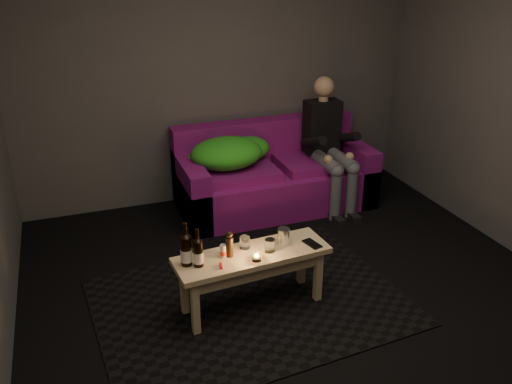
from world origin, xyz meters
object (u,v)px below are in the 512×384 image
Objects in this scene: beer_bottle_a at (186,250)px; beer_bottle_b at (198,252)px; person at (328,142)px; sofa at (273,177)px; steel_cup at (284,236)px; coffee_table at (252,263)px.

beer_bottle_a reaches higher than beer_bottle_b.
person is 4.06× the size of beer_bottle_a.
beer_bottle_b is (-1.18, -1.61, 0.26)m from sofa.
sofa reaches higher than steel_cup.
steel_cup reaches higher than coffee_table.
beer_bottle_a is at bearing -176.76° from steel_cup.
sofa is at bearing 70.98° from steel_cup.
coffee_table is at bearing -0.57° from beer_bottle_a.
beer_bottle_a is at bearing 179.43° from coffee_table.
steel_cup is at bearing 7.09° from beer_bottle_b.
beer_bottle_b is 0.65m from steel_cup.
person is 2.27m from beer_bottle_a.
sofa is 15.70× the size of steel_cup.
beer_bottle_b is (-0.39, -0.04, 0.18)m from coffee_table.
coffee_table is 4.06× the size of beer_bottle_b.
beer_bottle_b reaches higher than coffee_table.
person is at bearing 52.82° from steel_cup.
sofa is 1.76m from coffee_table.
sofa is 1.50× the size of person.
beer_bottle_a is (-1.25, -1.57, 0.27)m from sofa.
person reaches higher than sofa.
coffee_table is (-1.30, -1.42, -0.29)m from person.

